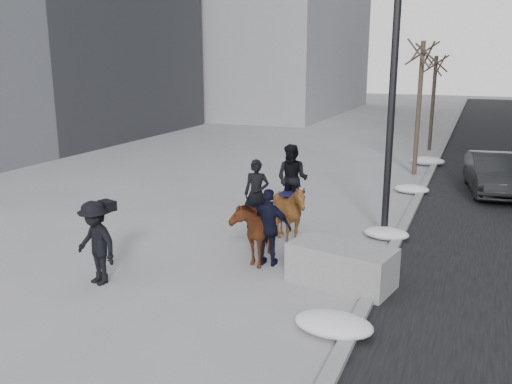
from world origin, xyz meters
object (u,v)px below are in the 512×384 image
at_px(planter, 341,265).
at_px(mounted_right, 290,205).
at_px(car_near, 492,174).
at_px(mounted_left, 254,223).

distance_m(planter, mounted_right, 2.70).
relative_size(car_near, mounted_left, 1.77).
bearing_deg(mounted_left, car_near, 60.13).
bearing_deg(mounted_right, car_near, 58.47).
xyz_separation_m(planter, mounted_left, (-2.21, 0.68, 0.44)).
bearing_deg(mounted_left, mounted_right, 71.27).
distance_m(planter, mounted_left, 2.36).
bearing_deg(mounted_right, mounted_left, -108.73).
xyz_separation_m(car_near, mounted_right, (-4.67, -7.61, 0.33)).
xyz_separation_m(planter, mounted_right, (-1.78, 1.95, 0.58)).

